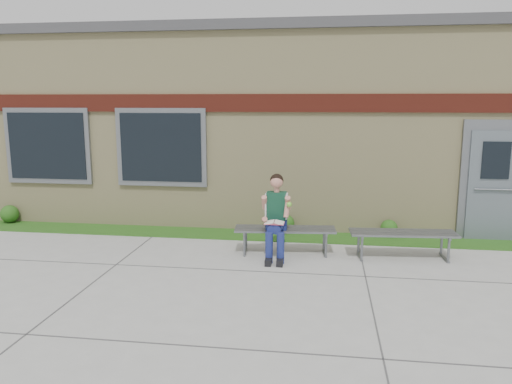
# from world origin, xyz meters

# --- Properties ---
(ground) EXTENTS (80.00, 80.00, 0.00)m
(ground) POSITION_xyz_m (0.00, 0.00, 0.00)
(ground) COLOR #9E9E99
(ground) RESTS_ON ground
(grass_strip) EXTENTS (16.00, 0.80, 0.02)m
(grass_strip) POSITION_xyz_m (0.00, 2.60, 0.01)
(grass_strip) COLOR #224D14
(grass_strip) RESTS_ON ground
(school_building) EXTENTS (16.20, 6.22, 4.20)m
(school_building) POSITION_xyz_m (-0.00, 5.99, 2.10)
(school_building) COLOR beige
(school_building) RESTS_ON ground
(bench_left) EXTENTS (1.78, 0.64, 0.45)m
(bench_left) POSITION_xyz_m (-0.32, 1.52, 0.35)
(bench_left) COLOR slate
(bench_left) RESTS_ON ground
(bench_right) EXTENTS (1.80, 0.62, 0.46)m
(bench_right) POSITION_xyz_m (1.68, 1.52, 0.36)
(bench_right) COLOR slate
(bench_right) RESTS_ON ground
(girl) EXTENTS (0.52, 0.86, 1.42)m
(girl) POSITION_xyz_m (-0.46, 1.31, 0.73)
(girl) COLOR navy
(girl) RESTS_ON ground
(shrub_west) EXTENTS (0.38, 0.38, 0.38)m
(shrub_west) POSITION_xyz_m (-6.46, 2.85, 0.21)
(shrub_west) COLOR #224D14
(shrub_west) RESTS_ON grass_strip
(shrub_mid) EXTENTS (0.38, 0.38, 0.38)m
(shrub_mid) POSITION_xyz_m (-0.43, 2.85, 0.21)
(shrub_mid) COLOR #224D14
(shrub_mid) RESTS_ON grass_strip
(shrub_east) EXTENTS (0.33, 0.33, 0.33)m
(shrub_east) POSITION_xyz_m (1.62, 2.85, 0.19)
(shrub_east) COLOR #224D14
(shrub_east) RESTS_ON grass_strip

